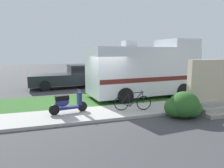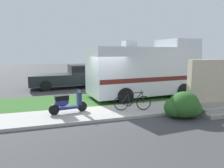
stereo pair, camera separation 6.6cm
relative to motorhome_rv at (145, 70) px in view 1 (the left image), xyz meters
The scene contains 12 objects.
ground_plane 3.72m from the motorhome_rv, 153.01° to the right, with size 80.00×80.00×0.00m, color #424244.
sidewalk 4.32m from the motorhome_rv, 137.54° to the right, with size 24.00×2.00×0.12m.
grass_strip 3.38m from the motorhome_rv, behind, with size 24.00×3.40×0.08m.
motorhome_rv is the anchor object (origin of this frame).
scooter 5.57m from the motorhome_rv, 153.49° to the right, with size 1.66×0.56×0.97m.
bicycle 3.69m from the motorhome_rv, 125.20° to the right, with size 1.64×0.57×0.88m.
pickup_truck_near 6.15m from the motorhome_rv, 127.37° to the left, with size 5.46×2.35×1.75m.
pickup_truck_far 7.73m from the motorhome_rv, 89.42° to the left, with size 5.80×2.33×1.76m.
porch_steps 4.08m from the motorhome_rv, 70.84° to the right, with size 2.00×1.26×2.40m.
bush_by_porch 4.36m from the motorhome_rv, 94.11° to the right, with size 1.54×1.16×1.09m.
bottle_green 2.99m from the motorhome_rv, 62.55° to the right, with size 0.08×0.08×0.28m.
bottle_spare 3.24m from the motorhome_rv, 80.77° to the right, with size 0.07×0.07×0.23m.
Camera 1 is at (-2.73, -9.77, 2.73)m, focal length 33.35 mm.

